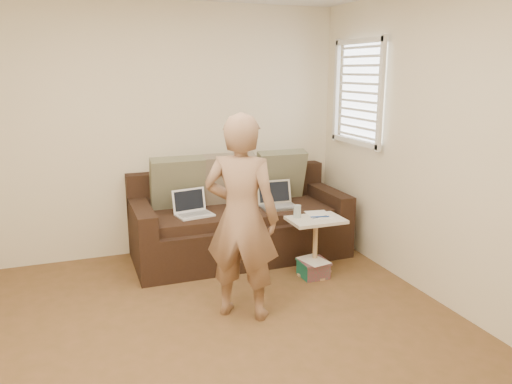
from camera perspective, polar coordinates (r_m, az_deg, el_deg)
floor at (r=3.62m, az=-4.38°, el=-18.32°), size 4.50×4.50×0.00m
wall_back at (r=5.31m, az=-11.45°, el=6.81°), size 4.00×0.00×4.00m
wall_front at (r=1.25m, az=26.03°, el=-17.69°), size 4.00×0.00×4.00m
wall_right at (r=4.13m, az=23.04°, el=4.04°), size 0.00×4.50×4.50m
window_blinds at (r=5.25m, az=11.68°, el=11.11°), size 0.12×0.88×1.08m
sofa at (r=5.21m, az=-1.85°, el=-2.91°), size 2.20×0.95×0.85m
pillow_left at (r=5.18m, az=-9.00°, el=1.02°), size 0.55×0.29×0.57m
pillow_mid at (r=5.32m, az=-3.19°, el=1.49°), size 0.55×0.27×0.57m
pillow_right at (r=5.52m, az=2.78°, el=1.95°), size 0.55×0.28×0.57m
laptop_silver at (r=5.21m, az=2.68°, el=-1.83°), size 0.39×0.29×0.25m
laptop_white at (r=4.96m, az=-7.03°, el=-2.72°), size 0.39×0.31×0.25m
person at (r=3.84m, az=-1.67°, el=-2.95°), size 0.72×0.67×1.63m
side_table at (r=4.81m, az=6.79°, el=-6.22°), size 0.51×0.36×0.56m
drinking_glass at (r=4.72m, az=4.74°, el=-2.22°), size 0.07×0.07×0.12m
scissors at (r=4.75m, az=7.33°, el=-2.84°), size 0.19×0.12×0.02m
paper_on_table at (r=4.84m, az=7.24°, el=-2.61°), size 0.25×0.33×0.00m
striped_box at (r=4.83m, az=6.59°, el=-8.67°), size 0.26×0.26×0.17m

